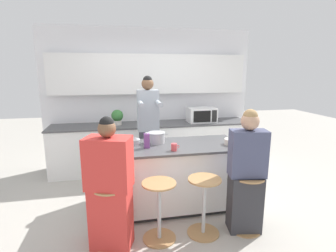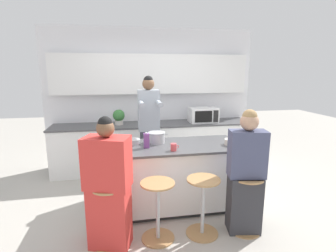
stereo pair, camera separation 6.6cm
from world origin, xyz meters
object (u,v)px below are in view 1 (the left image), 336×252
(coffee_cup_near, at_px, (174,147))
(potted_plant, at_px, (117,117))
(bar_stool_center_left, at_px, (159,208))
(fruit_bowl, at_px, (232,142))
(kitchen_island, at_px, (169,176))
(microwave, at_px, (202,115))
(person_wrapped_blanket, at_px, (110,188))
(bar_stool_rightmost, at_px, (247,200))
(person_seated_near, at_px, (246,176))
(person_cooking, at_px, (148,133))
(juice_carton, at_px, (147,141))
(bar_stool_leftmost, at_px, (111,213))
(bar_stool_center_right, at_px, (204,203))
(cooking_pot, at_px, (157,138))

(coffee_cup_near, height_order, potted_plant, potted_plant)
(bar_stool_center_left, xyz_separation_m, potted_plant, (-0.40, 2.23, 0.67))
(fruit_bowl, xyz_separation_m, coffee_cup_near, (-0.84, -0.12, 0.01))
(bar_stool_center_left, distance_m, coffee_cup_near, 0.77)
(kitchen_island, bearing_deg, microwave, 56.99)
(fruit_bowl, bearing_deg, person_wrapped_blanket, -159.93)
(bar_stool_rightmost, distance_m, person_seated_near, 0.30)
(person_cooking, xyz_separation_m, person_seated_near, (0.96, -1.43, -0.24))
(person_cooking, bearing_deg, coffee_cup_near, -76.73)
(bar_stool_rightmost, relative_size, juice_carton, 3.34)
(juice_carton, bearing_deg, bar_stool_center_left, -85.61)
(kitchen_island, xyz_separation_m, person_cooking, (-0.19, 0.70, 0.46))
(bar_stool_leftmost, height_order, bar_stool_rightmost, same)
(person_wrapped_blanket, xyz_separation_m, person_seated_near, (1.56, 0.00, -0.00))
(bar_stool_leftmost, height_order, fruit_bowl, fruit_bowl)
(person_cooking, relative_size, microwave, 3.35)
(bar_stool_leftmost, xyz_separation_m, bar_stool_center_right, (1.05, -0.01, 0.00))
(person_seated_near, relative_size, juice_carton, 7.14)
(bar_stool_leftmost, height_order, cooking_pot, cooking_pot)
(bar_stool_center_left, height_order, bar_stool_center_right, same)
(bar_stool_leftmost, distance_m, bar_stool_center_left, 0.53)
(bar_stool_rightmost, relative_size, fruit_bowl, 3.30)
(bar_stool_leftmost, height_order, bar_stool_center_right, same)
(cooking_pot, distance_m, fruit_bowl, 1.04)
(kitchen_island, height_order, juice_carton, juice_carton)
(bar_stool_center_left, distance_m, bar_stool_center_right, 0.53)
(fruit_bowl, bearing_deg, bar_stool_leftmost, -160.71)
(bar_stool_leftmost, bearing_deg, person_cooking, 67.00)
(microwave, bearing_deg, juice_carton, -129.64)
(coffee_cup_near, bearing_deg, potted_plant, 110.93)
(person_wrapped_blanket, height_order, microwave, person_wrapped_blanket)
(person_seated_near, height_order, coffee_cup_near, person_seated_near)
(person_cooking, height_order, microwave, person_cooking)
(person_seated_near, height_order, microwave, person_seated_near)
(juice_carton, bearing_deg, potted_plant, 102.63)
(bar_stool_center_left, xyz_separation_m, microwave, (1.22, 2.18, 0.66))
(kitchen_island, xyz_separation_m, bar_stool_rightmost, (0.79, -0.74, -0.07))
(bar_stool_center_left, relative_size, bar_stool_center_right, 1.00)
(person_seated_near, bearing_deg, kitchen_island, 146.20)
(juice_carton, bearing_deg, person_cooking, 81.11)
(bar_stool_center_left, bearing_deg, potted_plant, 100.26)
(person_cooking, distance_m, juice_carton, 0.77)
(bar_stool_center_left, relative_size, fruit_bowl, 3.30)
(bar_stool_center_left, bearing_deg, juice_carton, 94.39)
(cooking_pot, distance_m, coffee_cup_near, 0.44)
(person_cooking, xyz_separation_m, potted_plant, (-0.47, 0.82, 0.14))
(person_wrapped_blanket, bearing_deg, bar_stool_rightmost, 18.46)
(cooking_pot, xyz_separation_m, fruit_bowl, (1.00, -0.28, -0.04))
(person_wrapped_blanket, distance_m, cooking_pot, 1.13)
(person_seated_near, relative_size, microwave, 2.73)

